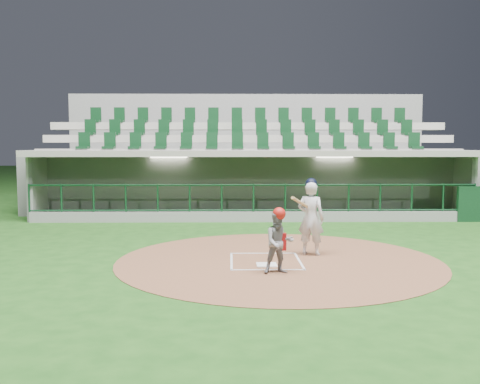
# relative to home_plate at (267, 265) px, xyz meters

# --- Properties ---
(ground) EXTENTS (120.00, 120.00, 0.00)m
(ground) POSITION_rel_home_plate_xyz_m (0.00, 0.70, -0.02)
(ground) COLOR #184313
(ground) RESTS_ON ground
(dirt_circle) EXTENTS (7.20, 7.20, 0.01)m
(dirt_circle) POSITION_rel_home_plate_xyz_m (0.30, 0.50, -0.02)
(dirt_circle) COLOR brown
(dirt_circle) RESTS_ON ground
(home_plate) EXTENTS (0.43, 0.43, 0.02)m
(home_plate) POSITION_rel_home_plate_xyz_m (0.00, 0.00, 0.00)
(home_plate) COLOR white
(home_plate) RESTS_ON dirt_circle
(batter_box_chalk) EXTENTS (1.55, 1.80, 0.01)m
(batter_box_chalk) POSITION_rel_home_plate_xyz_m (0.00, 0.40, -0.00)
(batter_box_chalk) COLOR silver
(batter_box_chalk) RESTS_ON ground
(dugout_structure) EXTENTS (16.40, 3.70, 3.00)m
(dugout_structure) POSITION_rel_home_plate_xyz_m (0.25, 8.54, 0.93)
(dugout_structure) COLOR slate
(dugout_structure) RESTS_ON ground
(seating_deck) EXTENTS (17.00, 6.72, 5.15)m
(seating_deck) POSITION_rel_home_plate_xyz_m (0.00, 11.61, 1.40)
(seating_deck) COLOR slate
(seating_deck) RESTS_ON ground
(batter) EXTENTS (0.91, 0.96, 1.80)m
(batter) POSITION_rel_home_plate_xyz_m (1.10, 1.09, 0.89)
(batter) COLOR silver
(batter) RESTS_ON dirt_circle
(catcher) EXTENTS (0.67, 0.56, 1.32)m
(catcher) POSITION_rel_home_plate_xyz_m (0.20, -0.71, 0.64)
(catcher) COLOR gray
(catcher) RESTS_ON dirt_circle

